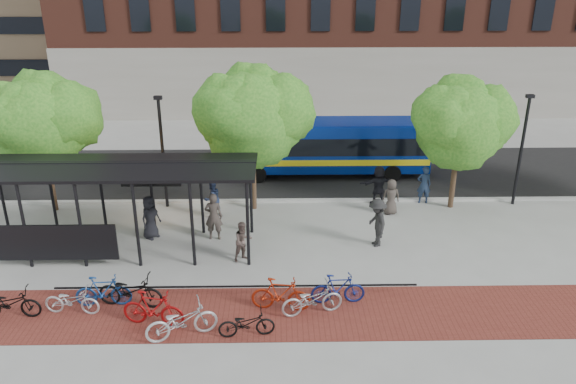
{
  "coord_description": "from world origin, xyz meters",
  "views": [
    {
      "loc": [
        -1.88,
        -20.12,
        10.39
      ],
      "look_at": [
        -1.49,
        1.31,
        1.6
      ],
      "focal_mm": 35.0,
      "sensor_mm": 36.0,
      "label": 1
    }
  ],
  "objects_px": {
    "tree_b": "(254,112)",
    "bike_0": "(10,303)",
    "bike_2": "(72,301)",
    "bike_11": "(338,289)",
    "pedestrian_0": "(150,217)",
    "bike_9": "(281,294)",
    "bike_6": "(182,321)",
    "bike_3": "(103,291)",
    "pedestrian_8": "(243,241)",
    "pedestrian_6": "(391,197)",
    "lamp_post_left": "(162,149)",
    "pedestrian_1": "(214,216)",
    "pedestrian_2": "(212,199)",
    "pedestrian_5": "(379,185)",
    "bike_10": "(312,299)",
    "tree_a": "(43,118)",
    "bike_4": "(130,291)",
    "pedestrian_9": "(377,223)",
    "bus_shelter": "(111,177)",
    "bike_5": "(153,309)",
    "lamp_post_right": "(522,147)",
    "bus": "(324,144)",
    "bike_8": "(246,323)",
    "pedestrian_7": "(424,185)",
    "tree_c": "(462,121)"
  },
  "relations": [
    {
      "from": "bike_11",
      "to": "pedestrian_9",
      "type": "relative_size",
      "value": 0.91
    },
    {
      "from": "bus_shelter",
      "to": "pedestrian_1",
      "type": "relative_size",
      "value": 5.37
    },
    {
      "from": "bike_11",
      "to": "bike_2",
      "type": "bearing_deg",
      "value": 90.65
    },
    {
      "from": "tree_a",
      "to": "pedestrian_6",
      "type": "distance_m",
      "value": 15.4
    },
    {
      "from": "pedestrian_2",
      "to": "pedestrian_9",
      "type": "bearing_deg",
      "value": 116.19
    },
    {
      "from": "pedestrian_8",
      "to": "tree_b",
      "type": "bearing_deg",
      "value": 50.96
    },
    {
      "from": "bike_5",
      "to": "bike_9",
      "type": "height_order",
      "value": "bike_5"
    },
    {
      "from": "tree_a",
      "to": "bike_9",
      "type": "distance_m",
      "value": 13.46
    },
    {
      "from": "bike_4",
      "to": "pedestrian_1",
      "type": "xyz_separation_m",
      "value": [
        2.21,
        4.79,
        0.42
      ]
    },
    {
      "from": "lamp_post_right",
      "to": "pedestrian_6",
      "type": "height_order",
      "value": "lamp_post_right"
    },
    {
      "from": "bike_2",
      "to": "lamp_post_right",
      "type": "bearing_deg",
      "value": -58.28
    },
    {
      "from": "tree_b",
      "to": "lamp_post_left",
      "type": "height_order",
      "value": "tree_b"
    },
    {
      "from": "pedestrian_6",
      "to": "lamp_post_left",
      "type": "bearing_deg",
      "value": -11.75
    },
    {
      "from": "bus",
      "to": "bike_9",
      "type": "distance_m",
      "value": 12.75
    },
    {
      "from": "bike_5",
      "to": "bike_11",
      "type": "bearing_deg",
      "value": -66.95
    },
    {
      "from": "tree_a",
      "to": "pedestrian_6",
      "type": "xyz_separation_m",
      "value": [
        14.99,
        -0.76,
        -3.43
      ]
    },
    {
      "from": "pedestrian_8",
      "to": "pedestrian_1",
      "type": "bearing_deg",
      "value": 90.05
    },
    {
      "from": "bike_0",
      "to": "pedestrian_5",
      "type": "bearing_deg",
      "value": -55.83
    },
    {
      "from": "bike_2",
      "to": "bike_11",
      "type": "bearing_deg",
      "value": -81.25
    },
    {
      "from": "pedestrian_7",
      "to": "tree_a",
      "type": "bearing_deg",
      "value": 2.55
    },
    {
      "from": "bike_9",
      "to": "pedestrian_2",
      "type": "xyz_separation_m",
      "value": [
        -2.94,
        7.22,
        0.28
      ]
    },
    {
      "from": "lamp_post_right",
      "to": "pedestrian_7",
      "type": "xyz_separation_m",
      "value": [
        -4.17,
        0.2,
        -1.85
      ]
    },
    {
      "from": "pedestrian_5",
      "to": "bike_10",
      "type": "bearing_deg",
      "value": 58.13
    },
    {
      "from": "tree_c",
      "to": "pedestrian_1",
      "type": "bearing_deg",
      "value": -163.87
    },
    {
      "from": "bike_2",
      "to": "pedestrian_1",
      "type": "height_order",
      "value": "pedestrian_1"
    },
    {
      "from": "tree_a",
      "to": "pedestrian_2",
      "type": "bearing_deg",
      "value": -7.43
    },
    {
      "from": "bike_3",
      "to": "bike_9",
      "type": "distance_m",
      "value": 5.75
    },
    {
      "from": "pedestrian_8",
      "to": "pedestrian_6",
      "type": "bearing_deg",
      "value": -2.45
    },
    {
      "from": "lamp_post_left",
      "to": "bike_9",
      "type": "xyz_separation_m",
      "value": [
        5.16,
        -8.4,
        -2.17
      ]
    },
    {
      "from": "bike_6",
      "to": "pedestrian_2",
      "type": "height_order",
      "value": "pedestrian_2"
    },
    {
      "from": "tree_a",
      "to": "bike_5",
      "type": "height_order",
      "value": "tree_a"
    },
    {
      "from": "pedestrian_9",
      "to": "bike_0",
      "type": "bearing_deg",
      "value": -80.08
    },
    {
      "from": "tree_a",
      "to": "lamp_post_right",
      "type": "distance_m",
      "value": 20.96
    },
    {
      "from": "pedestrian_1",
      "to": "pedestrian_9",
      "type": "xyz_separation_m",
      "value": [
        6.44,
        -0.68,
        -0.01
      ]
    },
    {
      "from": "bike_6",
      "to": "bike_11",
      "type": "relative_size",
      "value": 1.22
    },
    {
      "from": "pedestrian_0",
      "to": "bike_9",
      "type": "bearing_deg",
      "value": -99.73
    },
    {
      "from": "bus_shelter",
      "to": "pedestrian_0",
      "type": "height_order",
      "value": "bus_shelter"
    },
    {
      "from": "bike_11",
      "to": "bike_6",
      "type": "bearing_deg",
      "value": 107.43
    },
    {
      "from": "pedestrian_6",
      "to": "pedestrian_9",
      "type": "distance_m",
      "value": 3.19
    },
    {
      "from": "bike_8",
      "to": "bike_11",
      "type": "height_order",
      "value": "bike_11"
    },
    {
      "from": "tree_b",
      "to": "bike_0",
      "type": "bearing_deg",
      "value": -131.48
    },
    {
      "from": "bus_shelter",
      "to": "bus",
      "type": "relative_size",
      "value": 0.99
    },
    {
      "from": "tree_b",
      "to": "pedestrian_1",
      "type": "relative_size",
      "value": 3.28
    },
    {
      "from": "lamp_post_right",
      "to": "bus_shelter",
      "type": "bearing_deg",
      "value": -166.61
    },
    {
      "from": "bike_4",
      "to": "bike_10",
      "type": "height_order",
      "value": "bike_4"
    },
    {
      "from": "bike_3",
      "to": "bike_5",
      "type": "height_order",
      "value": "bike_5"
    },
    {
      "from": "bus",
      "to": "pedestrian_9",
      "type": "xyz_separation_m",
      "value": [
        1.45,
        -8.07,
        -0.68
      ]
    },
    {
      "from": "bike_5",
      "to": "pedestrian_0",
      "type": "bearing_deg",
      "value": 24.28
    },
    {
      "from": "bike_6",
      "to": "bike_9",
      "type": "height_order",
      "value": "bike_9"
    },
    {
      "from": "bus",
      "to": "pedestrian_2",
      "type": "xyz_separation_m",
      "value": [
        -5.28,
        -5.27,
        -0.8
      ]
    }
  ]
}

